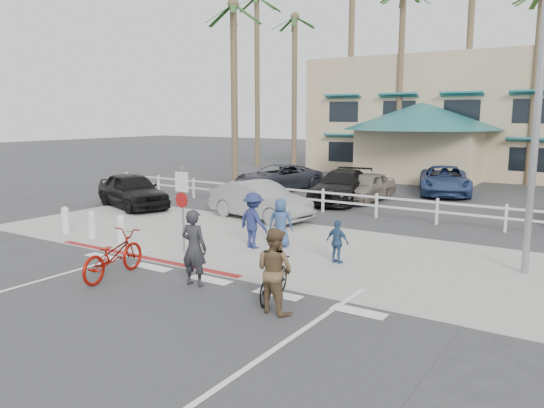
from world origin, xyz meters
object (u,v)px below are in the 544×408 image
Objects in this scene: bike_red at (113,255)px; bike_black at (274,278)px; car_red_compact at (132,190)px; car_white_sedan at (260,201)px; sign_post at (183,206)px.

bike_red is 1.32× the size of bike_black.
bike_black is 13.53m from car_red_compact.
car_white_sedan is (-1.20, 8.34, 0.16)m from bike_red.
bike_black is at bearing -99.92° from car_red_compact.
car_red_compact is (-7.35, 4.74, -0.67)m from sign_post.
car_white_sedan is (-1.10, 5.62, -0.71)m from sign_post.
car_white_sedan reaches higher than bike_red.
bike_red is (0.09, -2.72, -0.87)m from sign_post.
car_red_compact is (-11.76, 6.67, 0.28)m from bike_black.
sign_post reaches higher than car_white_sedan.
car_red_compact is (-6.25, -0.87, 0.04)m from car_white_sedan.
sign_post reaches higher than bike_red.
sign_post reaches higher than bike_black.
car_white_sedan is 6.31m from car_red_compact.
bike_red is 0.49× the size of car_white_sedan.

